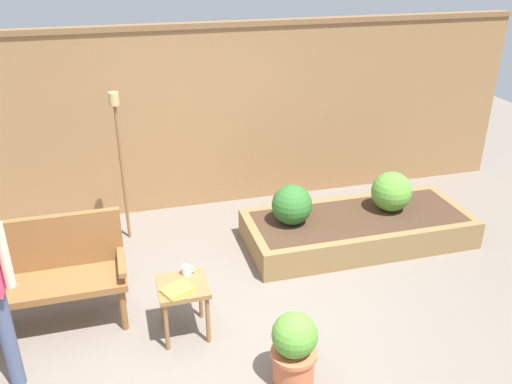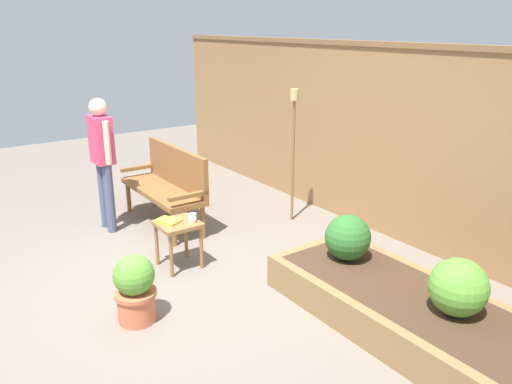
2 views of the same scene
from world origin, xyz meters
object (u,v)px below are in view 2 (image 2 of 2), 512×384
at_px(cup_on_table, 193,217).
at_px(shrub_far_corner, 458,287).
at_px(garden_bench, 169,180).
at_px(tiki_torch, 294,132).
at_px(side_table, 178,230).
at_px(book_on_table, 168,221).
at_px(potted_boxwood, 135,288).
at_px(person_by_bench, 102,153).
at_px(shrub_near_bench, 348,237).

distance_m(cup_on_table, shrub_far_corner, 2.53).
distance_m(garden_bench, tiki_torch, 1.61).
bearing_deg(cup_on_table, tiki_torch, 104.42).
bearing_deg(side_table, cup_on_table, 67.37).
bearing_deg(side_table, book_on_table, -121.67).
relative_size(book_on_table, shrub_far_corner, 0.54).
bearing_deg(potted_boxwood, book_on_table, 138.22).
height_order(cup_on_table, shrub_far_corner, shrub_far_corner).
bearing_deg(tiki_torch, shrub_far_corner, -13.87).
distance_m(shrub_far_corner, person_by_bench, 4.03).
relative_size(side_table, shrub_far_corner, 1.11).
bearing_deg(tiki_torch, side_table, -78.47).
height_order(book_on_table, shrub_far_corner, shrub_far_corner).
bearing_deg(shrub_far_corner, shrub_near_bench, 180.00).
relative_size(shrub_far_corner, tiki_torch, 0.27).
distance_m(book_on_table, tiki_torch, 1.95).
xyz_separation_m(cup_on_table, shrub_near_bench, (1.23, 0.92, -0.01)).
distance_m(garden_bench, shrub_far_corner, 3.60).
xyz_separation_m(garden_bench, side_table, (1.14, -0.46, -0.15)).
height_order(garden_bench, person_by_bench, person_by_bench).
relative_size(potted_boxwood, shrub_near_bench, 1.41).
xyz_separation_m(shrub_near_bench, person_by_bench, (-2.66, -1.30, 0.42)).
bearing_deg(person_by_bench, cup_on_table, 14.66).
distance_m(garden_bench, person_by_bench, 0.83).
xyz_separation_m(side_table, potted_boxwood, (0.69, -0.74, -0.09)).
relative_size(shrub_near_bench, shrub_far_corner, 0.96).
bearing_deg(garden_bench, cup_on_table, -15.04).
relative_size(shrub_near_bench, person_by_bench, 0.27).
bearing_deg(cup_on_table, garden_bench, 164.96).
relative_size(garden_bench, potted_boxwood, 2.45).
bearing_deg(garden_bench, shrub_far_corner, 9.56).
height_order(side_table, person_by_bench, person_by_bench).
bearing_deg(tiki_torch, book_on_table, -80.45).
xyz_separation_m(side_table, shrub_near_bench, (1.28, 1.06, 0.11)).
bearing_deg(shrub_near_bench, book_on_table, -139.50).
distance_m(cup_on_table, potted_boxwood, 1.11).
xyz_separation_m(cup_on_table, potted_boxwood, (0.64, -0.88, -0.21)).
xyz_separation_m(cup_on_table, shrub_far_corner, (2.36, 0.92, -0.00)).
bearing_deg(person_by_bench, shrub_far_corner, 18.88).
relative_size(garden_bench, tiki_torch, 0.89).
height_order(cup_on_table, person_by_bench, person_by_bench).
relative_size(side_table, shrub_near_bench, 1.15).
bearing_deg(tiki_torch, cup_on_table, -75.58).
relative_size(book_on_table, person_by_bench, 0.15).
height_order(garden_bench, side_table, garden_bench).
bearing_deg(potted_boxwood, shrub_far_corner, 46.30).
relative_size(side_table, cup_on_table, 4.24).
xyz_separation_m(side_table, person_by_bench, (-1.38, -0.24, 0.54)).
distance_m(shrub_near_bench, tiki_torch, 1.88).
bearing_deg(book_on_table, garden_bench, 127.33).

